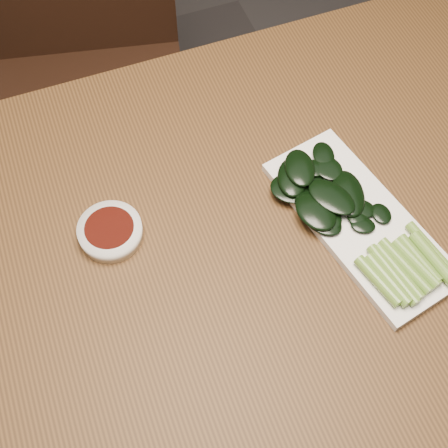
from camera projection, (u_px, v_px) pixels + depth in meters
ground at (226, 389)px, 1.56m from camera, size 6.00×6.00×0.00m
table at (228, 267)px, 0.98m from camera, size 1.40×0.80×0.75m
chair_far at (88, 72)px, 1.45m from camera, size 0.53×0.53×0.89m
sauce_bowl at (110, 231)px, 0.91m from camera, size 0.09×0.09×0.03m
serving_plate at (360, 221)px, 0.93m from camera, size 0.20×0.34×0.01m
gai_lan at (351, 219)px, 0.91m from camera, size 0.20×0.30×0.03m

